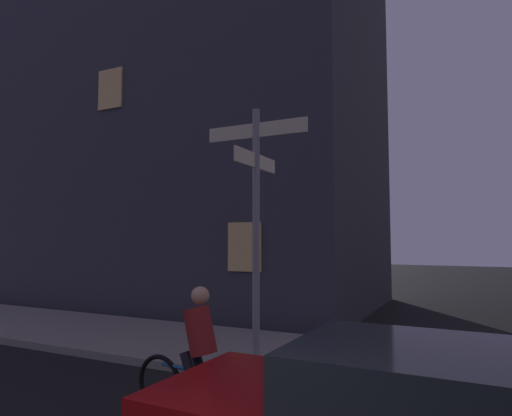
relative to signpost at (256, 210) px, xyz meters
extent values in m
cube|color=gray|center=(1.47, 1.16, -2.59)|extent=(40.00, 3.11, 0.14)
cylinder|color=gray|center=(0.00, 0.00, -0.42)|extent=(0.12, 0.12, 4.18)
cube|color=beige|center=(0.00, 0.00, 1.32)|extent=(1.79, 0.03, 0.24)
cube|color=beige|center=(0.00, 0.00, 0.81)|extent=(0.03, 1.46, 0.24)
cube|color=#23282D|center=(2.92, -2.91, -1.51)|extent=(2.11, 1.57, 0.46)
sphere|color=#F9EFCC|center=(0.64, -2.30, -2.02)|extent=(0.16, 0.16, 0.16)
torus|color=black|center=(-0.43, -1.87, -2.30)|extent=(0.72, 0.14, 0.72)
torus|color=black|center=(0.66, -2.00, -2.30)|extent=(0.72, 0.14, 0.72)
cylinder|color=#1959A5|center=(0.11, -1.93, -2.05)|extent=(1.00, 0.16, 0.04)
cylinder|color=maroon|center=(0.21, -1.95, -1.57)|extent=(0.49, 0.37, 0.61)
sphere|color=tan|center=(0.21, -1.95, -1.16)|extent=(0.22, 0.22, 0.22)
cylinder|color=black|center=(0.15, -2.03, -2.08)|extent=(0.35, 0.16, 0.55)
cylinder|color=black|center=(0.17, -1.85, -2.08)|extent=(0.35, 0.16, 0.55)
cube|color=#383842|center=(-6.41, 6.88, 5.81)|extent=(13.56, 7.32, 16.94)
cube|color=#F2C672|center=(-1.89, 3.19, -0.66)|extent=(0.90, 0.06, 1.20)
cube|color=#F2C672|center=(-6.41, 3.19, 3.99)|extent=(0.90, 0.06, 1.20)
camera|label=1|loc=(3.20, -6.49, -0.49)|focal=31.24mm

